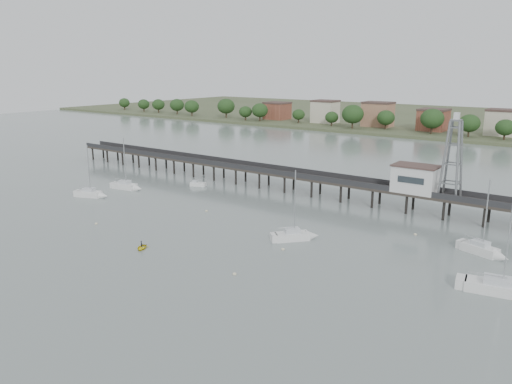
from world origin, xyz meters
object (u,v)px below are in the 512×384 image
white_tender (198,184)px  yellow_dinghy (142,249)px  pier (303,177)px  sailboat_e (486,252)px  lattice_tower (453,159)px  sailboat_b (129,187)px  sailboat_a (94,194)px  sailboat_c (298,236)px

white_tender → yellow_dinghy: yellow_dinghy is taller
pier → sailboat_e: sailboat_e is taller
lattice_tower → sailboat_e: lattice_tower is taller
sailboat_b → white_tender: (10.38, 11.97, -0.20)m
lattice_tower → sailboat_a: (-66.00, -29.71, -10.45)m
pier → sailboat_e: bearing=-21.2°
lattice_tower → white_tender: size_ratio=3.85×
sailboat_e → sailboat_a: sailboat_e is taller
lattice_tower → yellow_dinghy: lattice_tower is taller
sailboat_c → yellow_dinghy: bearing=177.3°
pier → sailboat_e: 44.97m
pier → yellow_dinghy: pier is taller
sailboat_e → sailboat_a: (-76.31, -13.46, 0.00)m
white_tender → yellow_dinghy: 42.27m
sailboat_c → sailboat_b: bearing=124.1°
sailboat_c → white_tender: (-39.14, 18.25, -0.20)m
sailboat_b → sailboat_a: 9.21m
sailboat_a → white_tender: bearing=41.9°
yellow_dinghy → sailboat_e: bearing=4.1°
sailboat_c → yellow_dinghy: size_ratio=4.68×
pier → sailboat_b: 39.80m
sailboat_c → sailboat_e: 28.28m
sailboat_c → sailboat_a: (-50.07, -2.91, 0.00)m
sailboat_a → white_tender: 23.81m
white_tender → sailboat_a: bearing=-138.2°
sailboat_c → white_tender: bearing=106.3°
lattice_tower → sailboat_c: lattice_tower is taller
sailboat_c → sailboat_a: size_ratio=1.03×
yellow_dinghy → sailboat_c: bearing=16.9°
pier → sailboat_c: (15.57, -26.80, -3.15)m
sailboat_b → sailboat_a: sailboat_b is taller
sailboat_a → yellow_dinghy: 36.04m
sailboat_c → sailboat_e: (26.24, 10.55, 0.00)m
sailboat_e → white_tender: sailboat_e is taller
yellow_dinghy → sailboat_b: bearing=113.9°
sailboat_e → white_tender: (-65.38, 7.70, -0.20)m
pier → yellow_dinghy: bearing=-92.2°
lattice_tower → white_tender: lattice_tower is taller
sailboat_a → sailboat_b: bearing=65.9°
sailboat_a → sailboat_e: bearing=-10.7°
pier → lattice_tower: (31.50, 0.00, 7.31)m
pier → white_tender: pier is taller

